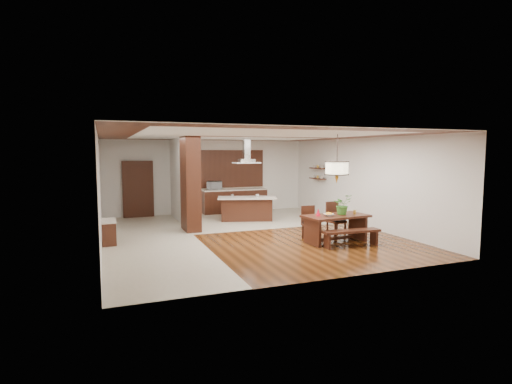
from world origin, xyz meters
name	(u,v)px	position (x,y,z in m)	size (l,w,h in m)	color
room_shell	(246,165)	(0.00, 0.00, 2.06)	(9.00, 9.04, 2.92)	#381C0A
tile_hallway	(151,242)	(-2.75, 0.00, 0.01)	(2.50, 9.00, 0.01)	#B9B09A
tile_kitchen	(256,219)	(1.25, 2.50, 0.01)	(5.50, 4.00, 0.01)	#B9B09A
soffit_band	(246,136)	(0.00, 0.00, 2.88)	(8.00, 9.00, 0.02)	#38190E
partition_pier	(190,184)	(-1.40, 1.20, 1.45)	(0.45, 1.00, 2.90)	black
partition_stub	(178,179)	(-1.40, 3.30, 1.45)	(0.18, 2.40, 2.90)	silver
hallway_console	(109,232)	(-3.81, 0.20, 0.32)	(0.37, 0.88, 0.63)	black
hallway_doorway	(138,189)	(-2.70, 4.40, 1.05)	(1.10, 0.20, 2.10)	black
rear_counter	(235,201)	(1.00, 4.20, 0.48)	(2.60, 0.62, 0.95)	black
kitchen_window	(232,169)	(1.00, 4.46, 1.75)	(2.60, 0.08, 1.50)	#95572C
shelf_lower	(318,179)	(3.87, 2.60, 1.40)	(0.26, 0.90, 0.04)	black
shelf_upper	(318,168)	(3.87, 2.60, 1.80)	(0.26, 0.90, 0.04)	black
dining_table	(336,222)	(1.92, -1.79, 0.54)	(1.84, 1.05, 0.73)	black
dining_bench	(351,238)	(1.98, -2.42, 0.22)	(1.56, 0.34, 0.44)	black
dining_chair_left	(311,223)	(1.43, -1.30, 0.46)	(0.41, 0.41, 0.93)	black
dining_chair_right	(336,219)	(2.31, -1.21, 0.50)	(0.44, 0.44, 1.00)	black
pendant_lantern	(337,159)	(1.92, -1.79, 2.25)	(0.64, 0.64, 1.31)	beige
foliage_plant	(342,204)	(2.14, -1.76, 1.01)	(0.49, 0.43, 0.55)	#397928
fruit_bowl	(329,215)	(1.64, -1.88, 0.77)	(0.26, 0.26, 0.06)	#BDB4A5
napkin_cone	(318,212)	(1.39, -1.76, 0.84)	(0.13, 0.13, 0.20)	red
gold_ornament	(355,212)	(2.50, -1.81, 0.79)	(0.08, 0.08, 0.11)	gold
kitchen_island	(247,208)	(0.81, 2.25, 0.43)	(2.21, 1.46, 0.84)	black
range_hood	(246,151)	(0.81, 2.25, 2.46)	(0.90, 0.55, 0.87)	silver
island_cup	(257,195)	(1.19, 2.17, 0.89)	(0.12, 0.12, 0.09)	silver
microwave	(214,186)	(0.17, 4.17, 1.11)	(0.60, 0.40, 0.33)	silver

